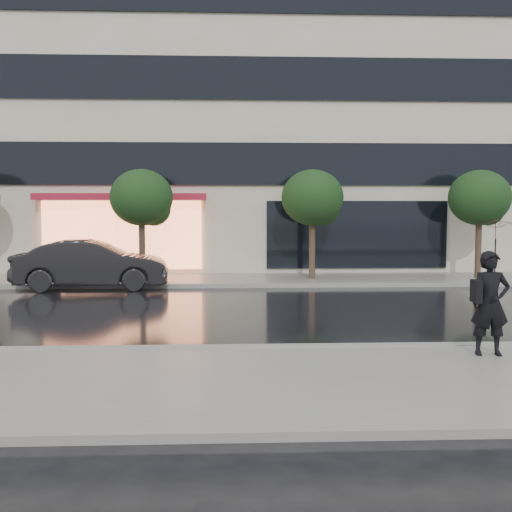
{
  "coord_description": "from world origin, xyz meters",
  "views": [
    {
      "loc": [
        0.02,
        -12.59,
        2.68
      ],
      "look_at": [
        0.74,
        3.99,
        1.4
      ],
      "focal_mm": 45.0,
      "sensor_mm": 36.0,
      "label": 1
    }
  ],
  "objects": [
    {
      "name": "sidewalk_far",
      "position": [
        0.0,
        10.25,
        0.06
      ],
      "size": [
        60.0,
        3.5,
        0.12
      ],
      "primitive_type": "cube",
      "color": "slate",
      "rests_on": "ground"
    },
    {
      "name": "pedestrian_with_umbrella",
      "position": [
        4.55,
        -1.85,
        1.55
      ],
      "size": [
        0.86,
        0.87,
        2.36
      ],
      "rotation": [
        0.0,
        0.0,
        -0.06
      ],
      "color": "black",
      "rests_on": "sidewalk_near"
    },
    {
      "name": "ground",
      "position": [
        0.0,
        0.0,
        0.0
      ],
      "size": [
        120.0,
        120.0,
        0.0
      ],
      "primitive_type": "plane",
      "color": "black",
      "rests_on": "ground"
    },
    {
      "name": "curb_far",
      "position": [
        0.0,
        8.5,
        0.07
      ],
      "size": [
        60.0,
        0.25,
        0.14
      ],
      "primitive_type": "cube",
      "color": "gray",
      "rests_on": "ground"
    },
    {
      "name": "sidewalk_near",
      "position": [
        0.0,
        -3.25,
        0.06
      ],
      "size": [
        60.0,
        4.5,
        0.12
      ],
      "primitive_type": "cube",
      "color": "slate",
      "rests_on": "ground"
    },
    {
      "name": "tree_far_east",
      "position": [
        9.06,
        10.03,
        2.92
      ],
      "size": [
        2.2,
        2.2,
        3.99
      ],
      "color": "#33261C",
      "rests_on": "ground"
    },
    {
      "name": "office_building",
      "position": [
        -0.0,
        17.97,
        9.0
      ],
      "size": [
        30.0,
        12.76,
        18.0
      ],
      "color": "beige",
      "rests_on": "ground"
    },
    {
      "name": "parked_car",
      "position": [
        -4.4,
        8.3,
        0.81
      ],
      "size": [
        5.0,
        2.06,
        1.61
      ],
      "primitive_type": "imported",
      "rotation": [
        0.0,
        0.0,
        1.64
      ],
      "color": "black",
      "rests_on": "ground"
    },
    {
      "name": "curb_near",
      "position": [
        0.0,
        -1.0,
        0.07
      ],
      "size": [
        60.0,
        0.25,
        0.14
      ],
      "primitive_type": "cube",
      "color": "gray",
      "rests_on": "ground"
    },
    {
      "name": "tree_mid_west",
      "position": [
        -2.94,
        10.03,
        2.92
      ],
      "size": [
        2.2,
        2.2,
        3.99
      ],
      "color": "#33261C",
      "rests_on": "ground"
    },
    {
      "name": "tree_mid_east",
      "position": [
        3.06,
        10.03,
        2.92
      ],
      "size": [
        2.2,
        2.2,
        3.99
      ],
      "color": "#33261C",
      "rests_on": "ground"
    }
  ]
}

